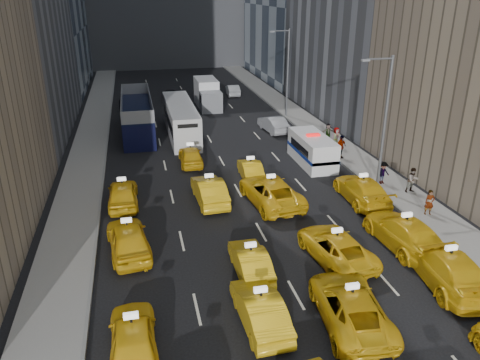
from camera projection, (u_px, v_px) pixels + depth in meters
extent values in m
plane|color=black|center=(312.00, 323.00, 19.31)|extent=(160.00, 160.00, 0.00)
cube|color=gray|center=(89.00, 150.00, 39.64)|extent=(3.00, 90.00, 0.15)
cube|color=gray|center=(321.00, 134.00, 43.95)|extent=(3.00, 90.00, 0.15)
cube|color=slate|center=(107.00, 148.00, 39.93)|extent=(0.15, 90.00, 0.18)
cube|color=slate|center=(307.00, 135.00, 43.65)|extent=(0.15, 90.00, 0.18)
cylinder|color=#595B60|center=(384.00, 126.00, 30.30)|extent=(0.20, 0.20, 9.00)
cylinder|color=#595B60|center=(379.00, 59.00, 28.47)|extent=(1.80, 0.12, 0.12)
cube|color=slate|center=(366.00, 60.00, 28.31)|extent=(0.50, 0.22, 0.12)
cylinder|color=#595B60|center=(288.00, 74.00, 48.32)|extent=(0.20, 0.20, 9.00)
cylinder|color=#595B60|center=(281.00, 31.00, 46.49)|extent=(1.80, 0.12, 0.12)
cube|color=slate|center=(272.00, 32.00, 46.32)|extent=(0.50, 0.22, 0.12)
imported|color=#E9B213|center=(133.00, 337.00, 17.50)|extent=(1.81, 4.40, 1.49)
imported|color=#E9B213|center=(260.00, 309.00, 19.03)|extent=(1.69, 4.48, 1.46)
imported|color=#E9B213|center=(350.00, 306.00, 19.18)|extent=(3.06, 5.64, 1.50)
imported|color=#E9B213|center=(447.00, 268.00, 21.63)|extent=(3.08, 6.04, 1.68)
imported|color=#E9B213|center=(128.00, 238.00, 24.14)|extent=(2.55, 5.11, 1.67)
imported|color=#E9B213|center=(250.00, 261.00, 22.44)|extent=(1.45, 4.15, 1.37)
imported|color=#E9B213|center=(336.00, 247.00, 23.60)|extent=(2.99, 5.45, 1.45)
imported|color=#E9B213|center=(404.00, 233.00, 24.74)|extent=(2.54, 5.80, 1.66)
imported|color=#E9B213|center=(123.00, 194.00, 29.51)|extent=(1.87, 4.59, 1.56)
imported|color=#E9B213|center=(209.00, 190.00, 29.94)|extent=(1.90, 4.93, 1.60)
imported|color=#E9B213|center=(271.00, 191.00, 29.74)|extent=(3.40, 6.23, 1.66)
imported|color=#E9B213|center=(362.00, 190.00, 30.04)|extent=(2.44, 5.57, 1.59)
imported|color=#E9B213|center=(191.00, 156.00, 36.36)|extent=(1.79, 4.25, 1.44)
imported|color=#E9B213|center=(250.00, 169.00, 33.76)|extent=(1.65, 4.10, 1.32)
cube|color=white|center=(312.00, 150.00, 36.37)|extent=(2.34, 5.70, 2.25)
cylinder|color=black|center=(309.00, 167.00, 34.71)|extent=(0.28, 0.90, 0.90)
cylinder|color=black|center=(333.00, 165.00, 35.09)|extent=(0.28, 0.90, 0.90)
cylinder|color=black|center=(293.00, 151.00, 38.17)|extent=(0.28, 0.90, 0.90)
cylinder|color=black|center=(314.00, 149.00, 38.55)|extent=(0.28, 0.90, 0.90)
cube|color=navy|center=(312.00, 152.00, 36.43)|extent=(2.38, 5.71, 0.26)
cube|color=red|center=(313.00, 135.00, 35.91)|extent=(1.04, 0.39, 0.16)
cube|color=black|center=(137.00, 115.00, 43.97)|extent=(3.43, 12.12, 3.49)
cylinder|color=black|center=(125.00, 144.00, 39.59)|extent=(0.28, 1.10, 1.10)
cylinder|color=black|center=(154.00, 142.00, 40.09)|extent=(0.28, 1.10, 1.10)
cylinder|color=black|center=(125.00, 114.00, 48.76)|extent=(0.28, 1.10, 1.10)
cylinder|color=black|center=(149.00, 113.00, 49.26)|extent=(0.28, 1.10, 1.10)
cube|color=silver|center=(181.00, 119.00, 43.38)|extent=(3.57, 11.60, 2.95)
cylinder|color=black|center=(175.00, 145.00, 39.19)|extent=(0.28, 1.10, 1.10)
cylinder|color=black|center=(200.00, 144.00, 39.62)|extent=(0.28, 1.10, 1.10)
cylinder|color=black|center=(166.00, 117.00, 47.85)|extent=(0.28, 1.10, 1.10)
cylinder|color=black|center=(186.00, 116.00, 48.27)|extent=(0.28, 1.10, 1.10)
cube|color=white|center=(207.00, 94.00, 53.50)|extent=(3.13, 6.98, 3.08)
cylinder|color=black|center=(202.00, 108.00, 51.44)|extent=(0.28, 1.10, 1.10)
cylinder|color=black|center=(220.00, 107.00, 51.85)|extent=(0.28, 1.10, 1.10)
cylinder|color=black|center=(196.00, 98.00, 55.90)|extent=(0.28, 1.10, 1.10)
cylinder|color=black|center=(213.00, 97.00, 56.31)|extent=(0.28, 1.10, 1.10)
imported|color=#A5A6AC|center=(273.00, 124.00, 44.67)|extent=(2.08, 4.67, 1.49)
imported|color=black|center=(132.00, 98.00, 54.46)|extent=(2.86, 5.97, 1.64)
imported|color=slate|center=(203.00, 89.00, 59.92)|extent=(2.25, 5.26, 1.51)
imported|color=black|center=(171.00, 95.00, 57.04)|extent=(1.96, 4.15, 1.37)
imported|color=#969A9D|center=(233.00, 90.00, 59.57)|extent=(1.65, 4.19, 1.36)
imported|color=gray|center=(430.00, 202.00, 27.95)|extent=(0.64, 0.49, 1.57)
imported|color=gray|center=(413.00, 180.00, 30.99)|extent=(0.87, 0.53, 1.71)
imported|color=gray|center=(383.00, 173.00, 32.37)|extent=(1.09, 0.62, 1.59)
imported|color=gray|center=(341.00, 147.00, 37.11)|extent=(1.22, 0.92, 1.90)
imported|color=gray|center=(336.00, 138.00, 39.64)|extent=(0.92, 0.59, 1.77)
imported|color=gray|center=(328.00, 132.00, 41.45)|extent=(1.45, 0.50, 1.54)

